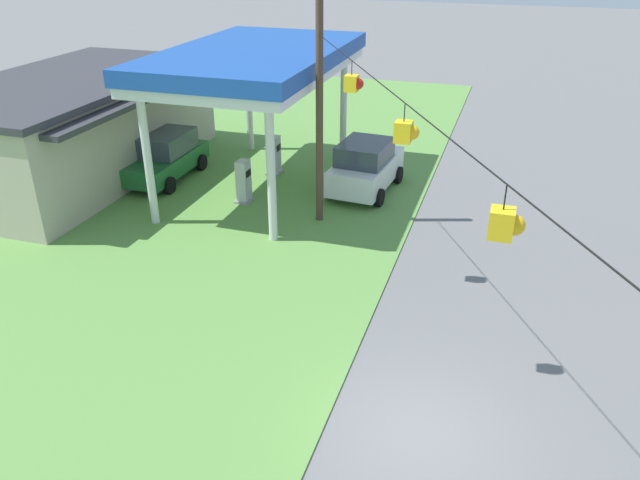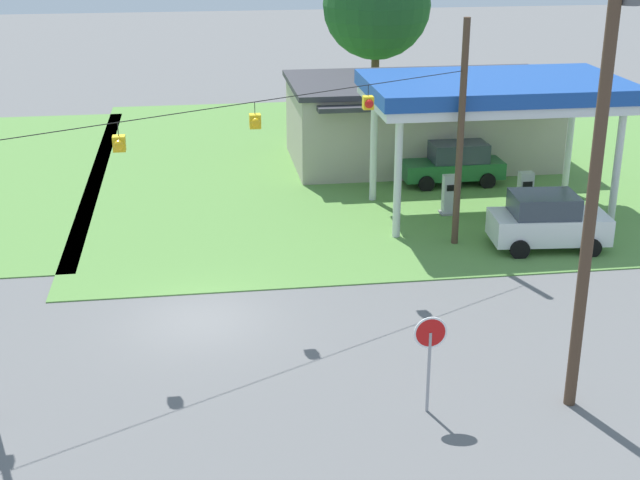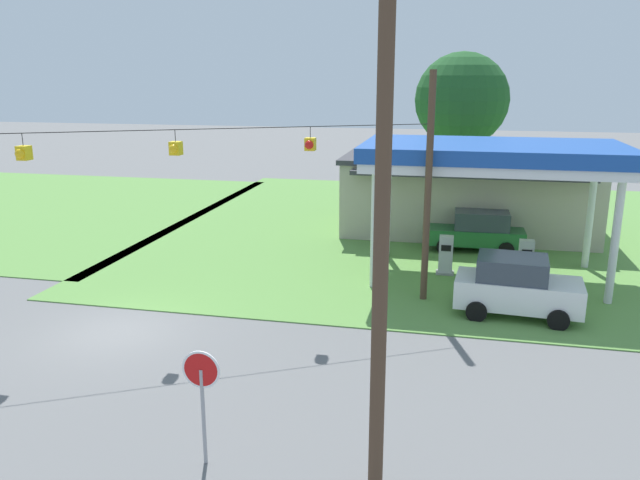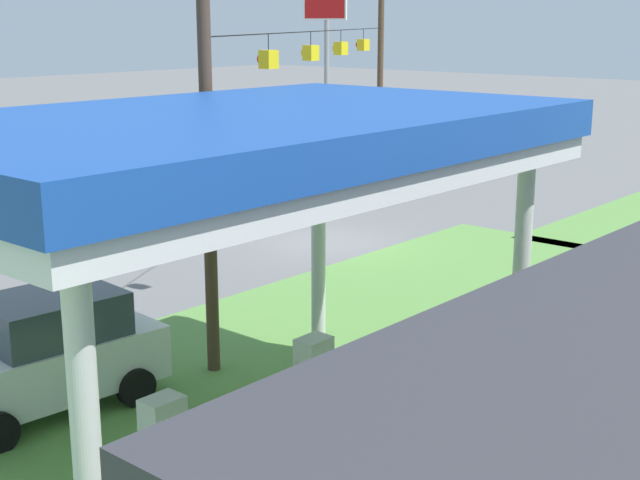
# 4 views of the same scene
# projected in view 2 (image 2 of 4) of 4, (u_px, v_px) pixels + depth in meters

# --- Properties ---
(ground_plane) EXTENTS (160.00, 160.00, 0.00)m
(ground_plane) POSITION_uv_depth(u_px,v_px,m) (200.00, 320.00, 26.07)
(ground_plane) COLOR slate
(grass_verge_station_corner) EXTENTS (36.00, 28.00, 0.04)m
(grass_verge_station_corner) POSITION_uv_depth(u_px,v_px,m) (476.00, 158.00, 42.52)
(grass_verge_station_corner) COLOR #5B8E42
(grass_verge_station_corner) RESTS_ON ground
(gas_station_canopy) EXTENTS (9.67, 5.75, 5.29)m
(gas_station_canopy) POSITION_uv_depth(u_px,v_px,m) (495.00, 93.00, 33.41)
(gas_station_canopy) COLOR silver
(gas_station_canopy) RESTS_ON ground
(gas_station_store) EXTENTS (12.39, 7.19, 3.89)m
(gas_station_store) POSITION_uv_depth(u_px,v_px,m) (423.00, 120.00, 41.46)
(gas_station_store) COLOR #B2A893
(gas_station_store) RESTS_ON ground
(fuel_pump_near) EXTENTS (0.71, 0.56, 1.61)m
(fuel_pump_near) POSITION_uv_depth(u_px,v_px,m) (450.00, 196.00, 34.63)
(fuel_pump_near) COLOR gray
(fuel_pump_near) RESTS_ON ground
(fuel_pump_far) EXTENTS (0.71, 0.56, 1.61)m
(fuel_pump_far) POSITION_uv_depth(u_px,v_px,m) (525.00, 193.00, 35.03)
(fuel_pump_far) COLOR gray
(fuel_pump_far) RESTS_ON ground
(car_at_pumps_front) EXTENTS (4.17, 2.36, 2.01)m
(car_at_pumps_front) POSITION_uv_depth(u_px,v_px,m) (547.00, 221.00, 31.16)
(car_at_pumps_front) COLOR white
(car_at_pumps_front) RESTS_ON ground
(car_at_pumps_rear) EXTENTS (4.37, 2.16, 1.85)m
(car_at_pumps_rear) POSITION_uv_depth(u_px,v_px,m) (453.00, 163.00, 38.44)
(car_at_pumps_rear) COLOR #1E602D
(car_at_pumps_rear) RESTS_ON ground
(stop_sign_roadside) EXTENTS (0.80, 0.08, 2.50)m
(stop_sign_roadside) POSITION_uv_depth(u_px,v_px,m) (430.00, 344.00, 20.78)
(stop_sign_roadside) COLOR #99999E
(stop_sign_roadside) RESTS_ON ground
(utility_pole_main) EXTENTS (2.20, 0.44, 11.56)m
(utility_pole_main) POSITION_uv_depth(u_px,v_px,m) (600.00, 148.00, 19.48)
(utility_pole_main) COLOR #4C3828
(utility_pole_main) RESTS_ON ground
(signal_span_gantry) EXTENTS (18.51, 10.24, 7.95)m
(signal_span_gantry) POSITION_uv_depth(u_px,v_px,m) (193.00, 178.00, 24.51)
(signal_span_gantry) COLOR #4C3828
(signal_span_gantry) RESTS_ON ground
(tree_behind_station) EXTENTS (5.83, 5.83, 9.24)m
(tree_behind_station) POSITION_uv_depth(u_px,v_px,m) (377.00, 5.00, 47.81)
(tree_behind_station) COLOR #4C3828
(tree_behind_station) RESTS_ON ground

